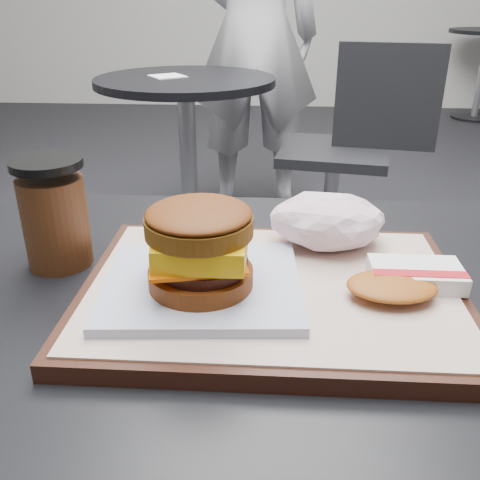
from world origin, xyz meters
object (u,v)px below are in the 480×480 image
at_px(neighbor_chair, 352,140).
at_px(hash_brown, 405,280).
at_px(breakfast_sandwich, 201,256).
at_px(patron, 254,33).
at_px(crumpled_wrapper, 327,221).
at_px(customer_table, 268,439).
at_px(neighbor_table, 187,128).
at_px(serving_tray, 272,292).
at_px(coffee_cup, 55,217).

bearing_deg(neighbor_chair, hash_brown, -96.22).
height_order(breakfast_sandwich, patron, patron).
relative_size(crumpled_wrapper, neighbor_chair, 0.15).
distance_m(breakfast_sandwich, hash_brown, 0.20).
xyz_separation_m(crumpled_wrapper, patron, (-0.17, 2.14, 0.05)).
xyz_separation_m(customer_table, neighbor_table, (-0.35, 1.65, -0.03)).
height_order(serving_tray, neighbor_chair, neighbor_chair).
relative_size(customer_table, neighbor_chair, 0.91).
distance_m(breakfast_sandwich, neighbor_table, 1.71).
bearing_deg(patron, hash_brown, 91.68).
distance_m(crumpled_wrapper, neighbor_chair, 1.61).
relative_size(customer_table, coffee_cup, 6.45).
xyz_separation_m(breakfast_sandwich, neighbor_chair, (0.38, 1.68, -0.32)).
xyz_separation_m(coffee_cup, neighbor_chair, (0.55, 1.59, -0.32)).
height_order(customer_table, patron, patron).
height_order(serving_tray, neighbor_table, serving_tray).
height_order(hash_brown, neighbor_chair, neighbor_chair).
bearing_deg(breakfast_sandwich, patron, 91.02).
xyz_separation_m(serving_tray, patron, (-0.11, 2.24, 0.09)).
bearing_deg(hash_brown, patron, 96.05).
bearing_deg(crumpled_wrapper, patron, 94.52).
relative_size(hash_brown, coffee_cup, 0.96).
height_order(crumpled_wrapper, neighbor_chair, neighbor_chair).
bearing_deg(neighbor_chair, breakfast_sandwich, -102.72).
distance_m(customer_table, hash_brown, 0.25).
bearing_deg(neighbor_table, coffee_cup, -86.14).
distance_m(hash_brown, neighbor_chair, 1.69).
bearing_deg(coffee_cup, serving_tray, -15.34).
distance_m(serving_tray, hash_brown, 0.13).
bearing_deg(patron, serving_tray, 88.39).
height_order(breakfast_sandwich, coffee_cup, coffee_cup).
bearing_deg(patron, crumpled_wrapper, 90.15).
xyz_separation_m(customer_table, serving_tray, (-0.00, 0.01, 0.20)).
relative_size(serving_tray, hash_brown, 3.18).
relative_size(breakfast_sandwich, neighbor_chair, 0.23).
distance_m(crumpled_wrapper, coffee_cup, 0.31).
distance_m(breakfast_sandwich, coffee_cup, 0.20).
distance_m(customer_table, neighbor_chair, 1.69).
bearing_deg(coffee_cup, customer_table, -16.42).
distance_m(serving_tray, patron, 2.24).
xyz_separation_m(customer_table, breakfast_sandwich, (-0.07, -0.02, 0.24)).
height_order(coffee_cup, neighbor_chair, coffee_cup).
xyz_separation_m(crumpled_wrapper, coffee_cup, (-0.30, -0.03, 0.01)).
xyz_separation_m(breakfast_sandwich, coffee_cup, (-0.18, 0.09, -0.00)).
height_order(customer_table, neighbor_table, customer_table).
bearing_deg(hash_brown, neighbor_chair, 83.78).
bearing_deg(neighbor_table, customer_table, -78.02).
xyz_separation_m(serving_tray, breakfast_sandwich, (-0.07, -0.02, 0.05)).
distance_m(crumpled_wrapper, patron, 2.15).
distance_m(serving_tray, breakfast_sandwich, 0.09).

